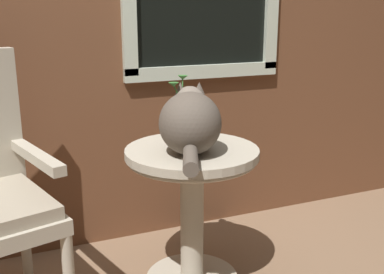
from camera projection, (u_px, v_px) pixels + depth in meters
wicker_side_table at (192, 191)px, 2.01m from camera, size 0.56×0.56×0.63m
cat at (190, 121)px, 1.88m from camera, size 0.35×0.58×0.26m
pewter_vase_with_ivy at (182, 122)px, 2.05m from camera, size 0.12×0.12×0.29m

